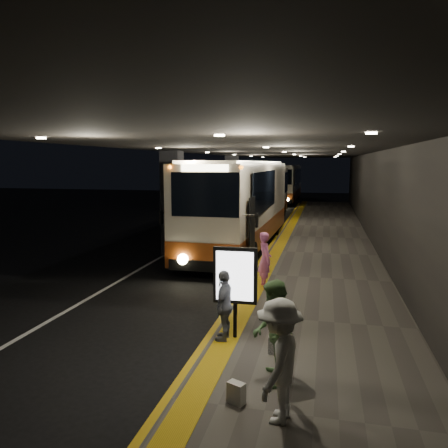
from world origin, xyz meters
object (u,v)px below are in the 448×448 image
at_px(passenger_waiting_white, 279,360).
at_px(coach_third, 286,185).
at_px(bag_plain, 236,393).
at_px(coach_main, 241,208).
at_px(info_sign, 235,277).
at_px(stanchion_post, 236,293).
at_px(bag_polka, 276,346).
at_px(passenger_boarding, 265,260).
at_px(passenger_waiting_green, 273,333).
at_px(coach_second, 263,197).
at_px(passenger_waiting_grey, 224,305).

bearing_deg(passenger_waiting_white, coach_third, -165.60).
bearing_deg(bag_plain, coach_main, 100.64).
bearing_deg(coach_third, bag_plain, -85.71).
distance_m(info_sign, stanchion_post, 1.61).
relative_size(bag_polka, bag_plain, 1.00).
height_order(coach_third, passenger_boarding, coach_third).
bearing_deg(coach_main, coach_third, 91.75).
bearing_deg(info_sign, passenger_waiting_green, -61.19).
distance_m(coach_second, info_sign, 19.91).
bearing_deg(passenger_waiting_grey, coach_third, -175.45).
bearing_deg(coach_second, passenger_waiting_grey, -84.35).
relative_size(coach_main, coach_third, 1.10).
bearing_deg(coach_third, passenger_waiting_white, -84.71).
bearing_deg(info_sign, coach_third, 92.07).
relative_size(passenger_waiting_grey, bag_plain, 4.47).
bearing_deg(coach_third, coach_main, -89.28).
height_order(coach_third, passenger_waiting_white, coach_third).
height_order(passenger_boarding, passenger_waiting_grey, passenger_boarding).
bearing_deg(coach_third, stanchion_post, -86.59).
height_order(coach_main, passenger_boarding, coach_main).
relative_size(coach_main, passenger_waiting_green, 6.91).
bearing_deg(stanchion_post, bag_plain, -78.49).
distance_m(passenger_boarding, info_sign, 4.10).
height_order(passenger_waiting_green, info_sign, info_sign).
bearing_deg(bag_polka, coach_third, 94.91).
bearing_deg(bag_plain, passenger_boarding, 94.01).
xyz_separation_m(bag_polka, bag_plain, (-0.40, -1.93, 0.00)).
height_order(info_sign, stanchion_post, info_sign).
relative_size(coach_main, coach_second, 1.12).
relative_size(coach_main, bag_plain, 36.53).
bearing_deg(passenger_boarding, passenger_waiting_green, 164.58).
relative_size(passenger_waiting_grey, bag_polka, 4.48).
xyz_separation_m(bag_plain, stanchion_post, (-0.80, 3.92, 0.39)).
bearing_deg(bag_polka, passenger_waiting_grey, 157.88).
distance_m(coach_main, bag_plain, 13.51).
bearing_deg(bag_plain, passenger_waiting_green, 58.06).
relative_size(coach_main, bag_polka, 36.62).
relative_size(coach_third, stanchion_post, 10.12).
bearing_deg(coach_second, stanchion_post, -84.02).
bearing_deg(passenger_boarding, coach_third, -20.53).
distance_m(coach_main, coach_second, 9.13).
bearing_deg(stanchion_post, coach_second, 96.14).
xyz_separation_m(coach_third, passenger_waiting_grey, (1.94, -35.50, -0.80)).
bearing_deg(bag_plain, stanchion_post, 101.51).
distance_m(coach_second, coach_third, 15.58).
bearing_deg(coach_main, bag_plain, -78.12).
bearing_deg(coach_third, passenger_boarding, -85.70).
distance_m(coach_main, passenger_waiting_green, 12.80).
bearing_deg(coach_main, stanchion_post, -78.49).
height_order(coach_second, passenger_boarding, coach_second).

